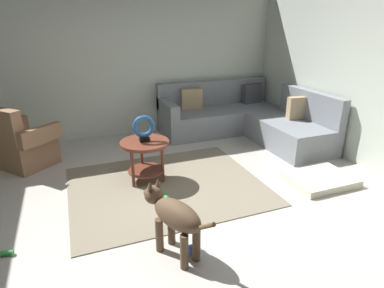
# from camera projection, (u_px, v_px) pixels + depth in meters

# --- Properties ---
(ground_plane) EXTENTS (6.00, 6.00, 0.10)m
(ground_plane) POSITION_uv_depth(u_px,v_px,m) (173.00, 223.00, 3.33)
(ground_plane) COLOR beige
(wall_back) EXTENTS (6.00, 0.12, 2.70)m
(wall_back) POSITION_uv_depth(u_px,v_px,m) (116.00, 57.00, 5.39)
(wall_back) COLOR silver
(wall_back) RESTS_ON ground_plane
(area_rug) EXTENTS (2.30, 1.90, 0.01)m
(area_rug) POSITION_uv_depth(u_px,v_px,m) (167.00, 186.00, 3.97)
(area_rug) COLOR gray
(area_rug) RESTS_ON ground_plane
(sectional_couch) EXTENTS (2.20, 2.25, 0.88)m
(sectional_couch) POSITION_uv_depth(u_px,v_px,m) (244.00, 120.00, 5.64)
(sectional_couch) COLOR gray
(sectional_couch) RESTS_ON ground_plane
(armchair) EXTENTS (0.98, 1.00, 0.88)m
(armchair) POSITION_uv_depth(u_px,v_px,m) (23.00, 145.00, 4.39)
(armchair) COLOR #936B4C
(armchair) RESTS_ON ground_plane
(side_table) EXTENTS (0.60, 0.60, 0.54)m
(side_table) POSITION_uv_depth(u_px,v_px,m) (145.00, 151.00, 3.95)
(side_table) COLOR brown
(side_table) RESTS_ON ground_plane
(torus_sculpture) EXTENTS (0.28, 0.08, 0.33)m
(torus_sculpture) POSITION_uv_depth(u_px,v_px,m) (144.00, 128.00, 3.85)
(torus_sculpture) COLOR black
(torus_sculpture) RESTS_ON side_table
(dog_bed_mat) EXTENTS (0.80, 0.60, 0.09)m
(dog_bed_mat) POSITION_uv_depth(u_px,v_px,m) (320.00, 179.00, 4.04)
(dog_bed_mat) COLOR beige
(dog_bed_mat) RESTS_ON ground_plane
(dog) EXTENTS (0.42, 0.80, 0.63)m
(dog) POSITION_uv_depth(u_px,v_px,m) (174.00, 216.00, 2.69)
(dog) COLOR brown
(dog) RESTS_ON ground_plane
(dog_toy_ball) EXTENTS (0.09, 0.09, 0.09)m
(dog_toy_ball) POSITION_uv_depth(u_px,v_px,m) (192.00, 249.00, 2.80)
(dog_toy_ball) COLOR blue
(dog_toy_ball) RESTS_ON ground_plane
(dog_toy_rope) EXTENTS (0.20, 0.09, 0.05)m
(dog_toy_rope) POSITION_uv_depth(u_px,v_px,m) (1.00, 254.00, 2.77)
(dog_toy_rope) COLOR green
(dog_toy_rope) RESTS_ON ground_plane
(dog_toy_bone) EXTENTS (0.07, 0.18, 0.06)m
(dog_toy_bone) POSITION_uv_depth(u_px,v_px,m) (166.00, 197.00, 3.67)
(dog_toy_bone) COLOR green
(dog_toy_bone) RESTS_ON ground_plane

